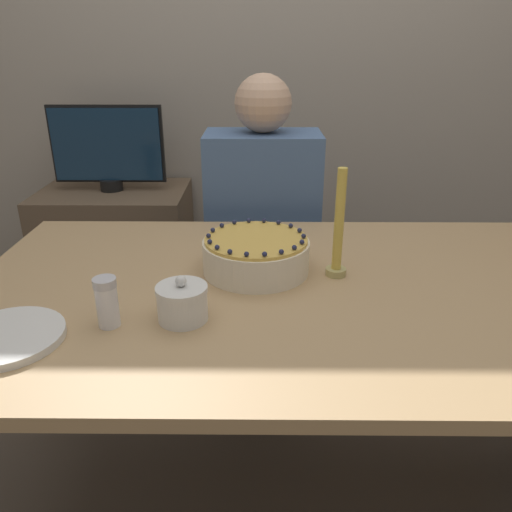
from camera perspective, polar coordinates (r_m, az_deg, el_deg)
The scene contains 10 objects.
wall_behind at distance 2.46m, azimuth 2.43°, elevation 23.48°, with size 8.00×0.05×2.60m.
dining_table at distance 1.24m, azimuth 3.87°, elevation -7.91°, with size 1.55×0.92×0.76m.
cake at distance 1.25m, azimuth 0.00°, elevation 0.17°, with size 0.27×0.27×0.10m.
sugar_bowl at distance 1.04m, azimuth -8.42°, elevation -5.27°, with size 0.11×0.11×0.10m.
sugar_shaker at distance 1.05m, azimuth -16.67°, elevation -5.05°, with size 0.05×0.05×0.11m.
plate_stack at distance 1.09m, azimuth -26.62°, elevation -8.30°, with size 0.22×0.22×0.02m.
candle at distance 1.21m, azimuth 9.39°, elevation 2.52°, with size 0.05×0.05×0.27m.
person_man_blue_shirt at distance 1.88m, azimuth 0.72°, elevation -0.86°, with size 0.40×0.34×1.20m.
side_cabinet at distance 2.48m, azimuth -15.26°, elevation -0.23°, with size 0.66×0.46×0.67m.
tv_monitor at distance 2.33m, azimuth -16.63°, elevation 11.84°, with size 0.50×0.10×0.37m.
Camera 1 is at (-0.07, -1.06, 1.29)m, focal length 35.00 mm.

